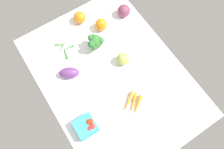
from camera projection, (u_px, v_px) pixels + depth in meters
tablecloth at (112, 76)px, 130.94cm from camera, size 104.00×76.00×2.00cm
okra_pile at (64, 49)px, 135.61cm from camera, size 13.14×12.17×1.57cm
broccoli_head at (95, 42)px, 130.35cm from camera, size 9.42×9.56×10.78cm
bell_pepper_orange at (101, 25)px, 137.96cm from camera, size 7.83×7.83×8.11cm
carrot_bunch at (132, 105)px, 122.45cm from camera, size 13.71×15.55×2.85cm
red_onion_center at (124, 11)px, 141.80cm from camera, size 7.98×7.98×7.98cm
heirloom_tomato_green at (123, 59)px, 129.87cm from camera, size 7.38×7.38×7.38cm
berry_basket at (86, 126)px, 116.17cm from camera, size 10.55×10.55×7.24cm
eggplant at (69, 73)px, 127.28cm from camera, size 11.22×13.07×6.31cm
heirloom_tomato_orange at (80, 17)px, 140.22cm from camera, size 7.56×7.56×7.56cm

